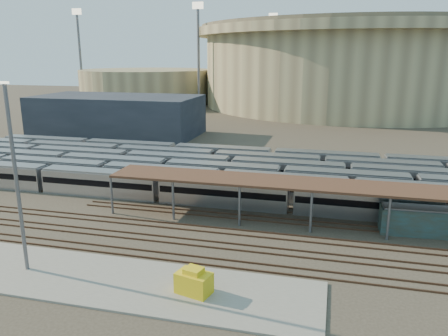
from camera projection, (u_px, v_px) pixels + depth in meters
The scene contains 14 objects.
ground at pixel (166, 222), 54.63m from camera, with size 420.00×420.00×0.00m, color #383026.
apron at pixel (59, 274), 41.72m from camera, with size 50.00×9.00×0.20m, color gray.
subway_trains at pixel (213, 172), 71.29m from camera, with size 127.62×23.90×3.60m.
inspection_shed at pixel (350, 188), 51.89m from camera, with size 60.30×6.00×5.30m.
empty_tracks at pixel (150, 238), 49.91m from camera, with size 170.00×9.62×0.18m.
stadium at pixel (351, 64), 175.79m from camera, with size 124.00×124.00×32.50m.
secondary_arena at pixel (147, 86), 189.01m from camera, with size 56.00×56.00×14.00m, color tan.
service_building at pixel (117, 115), 113.25m from camera, with size 42.00×20.00×10.00m, color #1E232D.
floodlight_0 at pixel (198, 53), 159.67m from camera, with size 4.00×1.00×38.40m.
floodlight_1 at pixel (80, 53), 182.12m from camera, with size 4.00×1.00×38.40m.
floodlight_3 at pixel (272, 53), 201.80m from camera, with size 4.00×1.00×38.40m.
teal_boxcar at pixel (441, 223), 50.30m from camera, with size 13.36×2.58×3.12m, color #214C52.
yard_light_pole at pixel (16, 179), 40.17m from camera, with size 0.81×0.36×17.93m.
yellow_equipment at pixel (194, 283), 37.98m from camera, with size 3.01×1.88×1.88m, color gold.
Camera 1 is at (19.63, -47.75, 20.45)m, focal length 35.00 mm.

